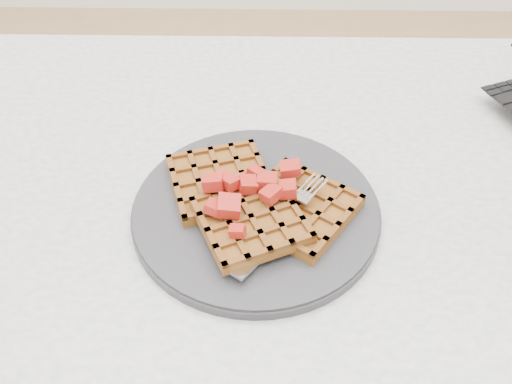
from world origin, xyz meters
TOP-DOWN VIEW (x-y plane):
  - table at (0.00, 0.00)m, footprint 1.20×0.80m
  - plate at (-0.10, -0.04)m, footprint 0.30×0.30m
  - waffles at (-0.10, -0.04)m, footprint 0.25×0.22m
  - strawberry_pile at (-0.10, -0.04)m, footprint 0.15×0.15m
  - fork at (-0.07, -0.07)m, footprint 0.12×0.16m

SIDE VIEW (x-z plane):
  - table at x=0.00m, z-range 0.26..1.01m
  - plate at x=-0.10m, z-range 0.75..0.77m
  - fork at x=-0.07m, z-range 0.77..0.78m
  - waffles at x=-0.10m, z-range 0.76..0.79m
  - strawberry_pile at x=-0.10m, z-range 0.79..0.82m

